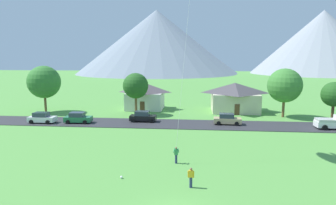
% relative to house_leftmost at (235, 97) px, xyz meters
% --- Properties ---
extents(road_strip, '(160.00, 6.69, 0.08)m').
position_rel_house_leftmost_xyz_m(road_strip, '(-8.58, -12.41, -2.81)').
color(road_strip, '#2D2D33').
rests_on(road_strip, ground).
extents(mountain_west_ridge, '(98.97, 98.97, 38.71)m').
position_rel_house_leftmost_xyz_m(mountain_west_ridge, '(-32.69, 128.90, 16.51)').
color(mountain_west_ridge, gray).
rests_on(mountain_west_ridge, ground).
extents(mountain_far_east_ridge, '(82.96, 82.96, 37.86)m').
position_rel_house_leftmost_xyz_m(mountain_far_east_ridge, '(67.54, 133.59, 16.08)').
color(mountain_far_east_ridge, '#8E939E').
rests_on(mountain_far_east_ridge, ground).
extents(mountain_east_ridge, '(91.47, 91.47, 33.09)m').
position_rel_house_leftmost_xyz_m(mountain_east_ridge, '(-27.37, 138.55, 13.70)').
color(mountain_east_ridge, slate).
rests_on(mountain_east_ridge, ground).
extents(house_leftmost, '(9.35, 8.48, 5.50)m').
position_rel_house_leftmost_xyz_m(house_leftmost, '(0.00, 0.00, 0.00)').
color(house_leftmost, beige).
rests_on(house_leftmost, ground).
extents(house_left_center, '(7.69, 6.80, 5.25)m').
position_rel_house_leftmost_xyz_m(house_left_center, '(-17.62, 0.66, -0.13)').
color(house_left_center, silver).
rests_on(house_left_center, ground).
extents(tree_near_left, '(4.59, 4.59, 7.58)m').
position_rel_house_leftmost_xyz_m(tree_near_left, '(-18.24, -5.32, 2.41)').
color(tree_near_left, brown).
rests_on(tree_near_left, ground).
extents(tree_left_of_center, '(6.07, 6.07, 8.80)m').
position_rel_house_leftmost_xyz_m(tree_left_of_center, '(-35.76, -4.76, 2.91)').
color(tree_left_of_center, brown).
rests_on(tree_left_of_center, ground).
extents(tree_center, '(5.88, 5.88, 8.48)m').
position_rel_house_leftmost_xyz_m(tree_center, '(7.79, -4.92, 2.68)').
color(tree_center, brown).
rests_on(tree_center, ground).
extents(tree_right_of_center, '(4.04, 4.04, 6.45)m').
position_rel_house_leftmost_xyz_m(tree_right_of_center, '(14.90, -7.48, 1.55)').
color(tree_right_of_center, '#4C3823').
rests_on(tree_right_of_center, ground).
extents(parked_car_white_west_end, '(4.22, 2.11, 1.68)m').
position_rel_house_leftmost_xyz_m(parked_car_white_west_end, '(-31.63, -13.76, -1.98)').
color(parked_car_white_west_end, white).
rests_on(parked_car_white_west_end, road_strip).
extents(parked_car_tan_mid_west, '(4.27, 2.22, 1.68)m').
position_rel_house_leftmost_xyz_m(parked_car_tan_mid_west, '(-2.53, -11.94, -1.98)').
color(parked_car_tan_mid_west, tan).
rests_on(parked_car_tan_mid_west, road_strip).
extents(parked_car_green_mid_east, '(4.28, 2.23, 1.68)m').
position_rel_house_leftmost_xyz_m(parked_car_green_mid_east, '(-25.95, -13.21, -1.98)').
color(parked_car_green_mid_east, '#237042').
rests_on(parked_car_green_mid_east, road_strip).
extents(parked_car_black_east_end, '(4.21, 2.10, 1.68)m').
position_rel_house_leftmost_xyz_m(parked_car_black_east_end, '(-15.91, -11.24, -1.98)').
color(parked_car_black_east_end, black).
rests_on(parked_car_black_east_end, road_strip).
extents(pickup_truck_white_west_side, '(5.21, 2.34, 1.99)m').
position_rel_house_leftmost_xyz_m(pickup_truck_white_west_side, '(12.84, -13.40, -1.79)').
color(pickup_truck_white_west_side, white).
rests_on(pickup_truck_white_west_side, road_strip).
extents(watcher_person, '(0.56, 0.24, 1.68)m').
position_rel_house_leftmost_xyz_m(watcher_person, '(-7.63, -34.93, -1.97)').
color(watcher_person, navy).
rests_on(watcher_person, ground).
extents(soccer_ball, '(0.24, 0.24, 0.24)m').
position_rel_house_leftmost_xyz_m(soccer_ball, '(-13.67, -33.73, -2.73)').
color(soccer_ball, white).
rests_on(soccer_ball, ground).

